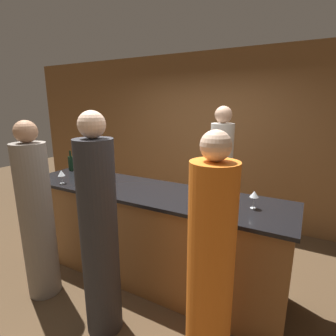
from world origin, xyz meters
name	(u,v)px	position (x,y,z in m)	size (l,w,h in m)	color
ground_plane	(148,274)	(0.00, 0.00, 0.00)	(14.00, 14.00, 0.00)	#4C3823
back_wall	(209,138)	(0.00, 1.97, 1.40)	(8.00, 0.06, 2.80)	brown
bar_counter	(147,233)	(0.00, 0.00, 0.53)	(3.09, 0.79, 1.06)	brown
bartender	(220,186)	(0.56, 0.90, 0.93)	(0.29, 0.29, 1.95)	silver
guest_0	(99,235)	(0.07, -0.82, 0.91)	(0.31, 0.31, 1.93)	#2D2D33
guest_1	(210,271)	(1.02, -0.76, 0.85)	(0.32, 0.32, 1.83)	orange
guest_2	(37,217)	(-0.82, -0.77, 0.86)	(0.32, 0.32, 1.83)	gray
wine_bottle_0	(96,165)	(-0.97, 0.27, 1.18)	(0.07, 0.07, 0.30)	black
wine_bottle_1	(71,163)	(-1.41, 0.23, 1.16)	(0.08, 0.08, 0.28)	black
wine_glass_0	(61,173)	(-1.00, -0.28, 1.18)	(0.08, 0.08, 0.16)	silver
wine_glass_1	(254,195)	(1.14, 0.02, 1.19)	(0.08, 0.08, 0.17)	silver
wine_glass_2	(106,178)	(-0.43, -0.15, 1.17)	(0.07, 0.07, 0.15)	silver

